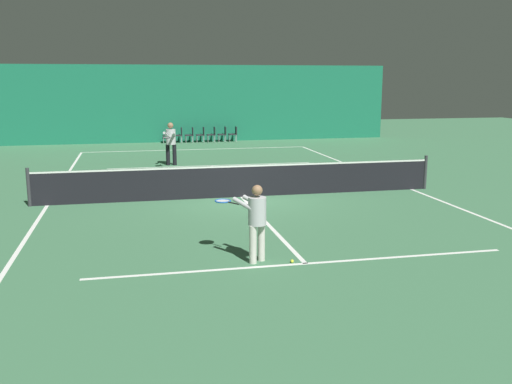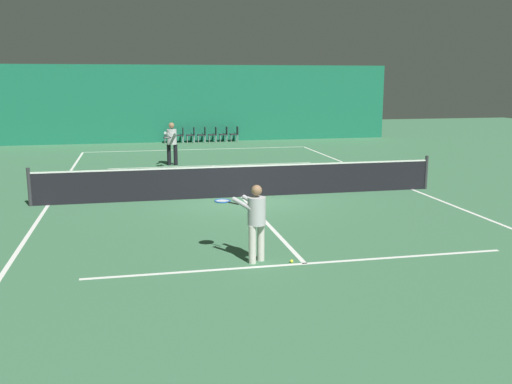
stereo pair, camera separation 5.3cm
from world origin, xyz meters
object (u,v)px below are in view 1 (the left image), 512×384
object	(u,v)px
courtside_chair_2	(190,134)
player_near	(255,217)
courtside_chair_0	(168,134)
tennis_ball	(292,261)
courtside_chair_3	(201,134)
courtside_chair_5	(223,133)
courtside_chair_4	(212,133)
tennis_net	(242,180)
courtside_chair_1	(179,134)
player_far	(171,141)
courtside_chair_6	(234,133)

from	to	relation	value
courtside_chair_2	player_near	bearing A→B (deg)	-2.56
courtside_chair_0	tennis_ball	world-z (taller)	courtside_chair_0
player_near	courtside_chair_0	xyz separation A→B (m)	(-0.27, 21.14, -0.39)
courtside_chair_3	courtside_chair_5	xyz separation A→B (m)	(1.21, 0.00, 0.00)
player_near	courtside_chair_3	xyz separation A→B (m)	(1.55, 21.14, -0.39)
courtside_chair_0	courtside_chair_2	size ratio (longest dim) A/B	1.00
courtside_chair_3	courtside_chair_5	distance (m)	1.21
courtside_chair_0	courtside_chair_5	bearing A→B (deg)	90.00
courtside_chair_0	courtside_chair_2	world-z (taller)	same
courtside_chair_3	courtside_chair_4	world-z (taller)	same
tennis_net	courtside_chair_5	size ratio (longest dim) A/B	14.29
courtside_chair_1	courtside_chair_4	world-z (taller)	same
courtside_chair_2	courtside_chair_4	size ratio (longest dim) A/B	1.00
courtside_chair_1	courtside_chair_3	world-z (taller)	same
courtside_chair_3	player_far	bearing A→B (deg)	-15.27
courtside_chair_6	courtside_chair_5	bearing A→B (deg)	-90.00
player_far	courtside_chair_5	world-z (taller)	player_far
tennis_net	courtside_chair_0	world-z (taller)	tennis_net
player_far	courtside_chair_4	xyz separation A→B (m)	(2.85, 8.22, -0.52)
courtside_chair_1	courtside_chair_4	bearing A→B (deg)	90.00
courtside_chair_2	courtside_chair_5	xyz separation A→B (m)	(1.82, 0.00, 0.00)
player_far	tennis_ball	xyz separation A→B (m)	(1.36, -13.16, -0.97)
player_near	player_far	xyz separation A→B (m)	(-0.69, 12.92, 0.13)
player_near	courtside_chair_2	xyz separation A→B (m)	(0.94, 21.14, -0.39)
courtside_chair_1	courtside_chair_2	xyz separation A→B (m)	(0.61, 0.00, 0.00)
courtside_chair_0	courtside_chair_3	xyz separation A→B (m)	(1.82, 0.00, 0.00)
player_near	courtside_chair_0	world-z (taller)	player_near
courtside_chair_4	tennis_ball	world-z (taller)	courtside_chair_4
player_far	courtside_chair_5	xyz separation A→B (m)	(3.46, 8.22, -0.52)
player_near	courtside_chair_6	bearing A→B (deg)	-43.46
courtside_chair_4	courtside_chair_5	xyz separation A→B (m)	(0.61, 0.00, 0.00)
tennis_ball	courtside_chair_2	bearing A→B (deg)	89.26
player_far	courtside_chair_0	bearing A→B (deg)	-169.28
tennis_net	courtside_chair_1	bearing A→B (deg)	92.14
player_near	courtside_chair_3	bearing A→B (deg)	-38.59
player_far	courtside_chair_6	size ratio (longest dim) A/B	2.05
player_near	courtside_chair_2	distance (m)	21.16
courtside_chair_4	tennis_net	bearing A→B (deg)	-4.76
player_far	courtside_chair_3	size ratio (longest dim) A/B	2.05
courtside_chair_0	courtside_chair_5	size ratio (longest dim) A/B	1.00
tennis_net	player_near	xyz separation A→B (m)	(-0.90, -6.05, 0.37)
courtside_chair_4	tennis_ball	size ratio (longest dim) A/B	12.73
tennis_net	courtside_chair_2	distance (m)	15.09
courtside_chair_1	courtside_chair_2	bearing A→B (deg)	90.00
player_near	courtside_chair_5	xyz separation A→B (m)	(2.77, 21.14, -0.39)
courtside_chair_1	player_far	bearing A→B (deg)	-7.14
tennis_net	courtside_chair_0	xyz separation A→B (m)	(-1.17, 15.09, -0.03)
player_near	player_far	distance (m)	12.94
tennis_net	courtside_chair_6	distance (m)	15.29
player_far	tennis_ball	size ratio (longest dim) A/B	26.14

